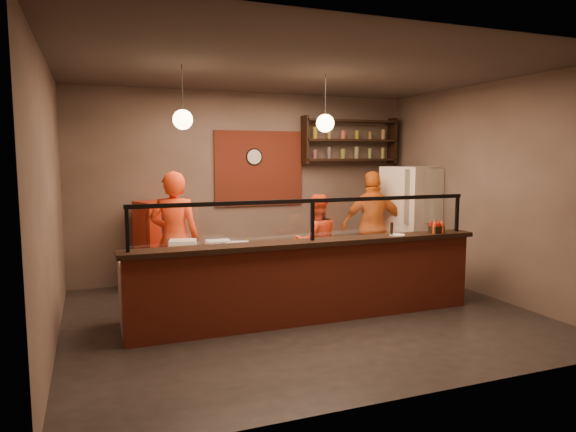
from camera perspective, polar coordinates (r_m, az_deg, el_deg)
name	(u,v)px	position (r m, az deg, el deg)	size (l,w,h in m)	color
floor	(303,315)	(6.97, 1.66, -10.97)	(6.00, 6.00, 0.00)	black
ceiling	(304,69)	(6.73, 1.75, 15.97)	(6.00, 6.00, 0.00)	#3D342F
wall_back	(248,186)	(9.01, -4.47, 3.39)	(6.00, 6.00, 0.00)	#6B584E
wall_left	(49,203)	(6.16, -24.99, 1.29)	(5.00, 5.00, 0.00)	#6B584E
wall_right	(487,190)	(8.30, 21.21, 2.68)	(5.00, 5.00, 0.00)	#6B584E
wall_front	(417,217)	(4.47, 14.19, -0.09)	(6.00, 6.00, 0.00)	#6B584E
brick_patch	(259,168)	(9.03, -3.21, 5.31)	(1.60, 0.04, 1.30)	maroon
service_counter	(312,284)	(6.57, 2.69, -7.54)	(4.60, 0.25, 1.00)	maroon
counter_ledge	(312,243)	(6.46, 2.72, -2.98)	(4.70, 0.37, 0.06)	black
worktop_cabinet	(297,281)	(7.03, 1.03, -7.21)	(4.60, 0.75, 0.85)	gray
worktop	(297,248)	(6.94, 1.04, -3.60)	(4.60, 0.75, 0.05)	white
sneeze_guard	(312,216)	(6.41, 2.73, 0.02)	(4.50, 0.05, 0.52)	white
wall_shelving	(350,140)	(9.56, 6.90, 8.34)	(1.84, 0.28, 0.85)	black
wall_clock	(254,157)	(8.99, -3.81, 6.57)	(0.30, 0.30, 0.04)	black
pendant_left	(183,119)	(6.43, -11.62, 10.47)	(0.24, 0.24, 0.77)	black
pendant_right	(325,123)	(7.00, 4.16, 10.26)	(0.24, 0.24, 0.77)	black
cook_left	(175,238)	(7.43, -12.47, -2.46)	(0.70, 0.46, 1.91)	#EC3C16
cook_mid	(316,242)	(8.10, 3.16, -2.94)	(0.74, 0.58, 1.52)	red
cook_right	(373,226)	(8.77, 9.43, -1.15)	(1.09, 0.46, 1.87)	#CD5A13
fridge	(410,222)	(9.18, 13.41, -0.68)	(0.81, 0.75, 1.93)	beige
red_cooler	(159,245)	(8.45, -14.16, -3.14)	(0.60, 0.55, 1.40)	#B4220C
pizza_dough	(328,245)	(7.04, 4.50, -3.20)	(0.52, 0.52, 0.01)	beige
prep_tub_a	(218,246)	(6.59, -7.73, -3.33)	(0.30, 0.24, 0.15)	silver
prep_tub_b	(183,247)	(6.58, -11.60, -3.34)	(0.33, 0.27, 0.17)	silver
prep_tub_c	(238,247)	(6.50, -5.62, -3.50)	(0.27, 0.22, 0.14)	silver
rolling_pin	(248,246)	(6.79, -4.45, -3.35)	(0.06, 0.06, 0.38)	yellow
condiment_caddy	(436,229)	(7.35, 16.16, -1.43)	(0.18, 0.14, 0.10)	black
pepper_mill	(392,229)	(6.95, 11.45, -1.43)	(0.04, 0.04, 0.18)	black
small_plate	(397,235)	(6.99, 12.04, -2.08)	(0.20, 0.20, 0.01)	white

